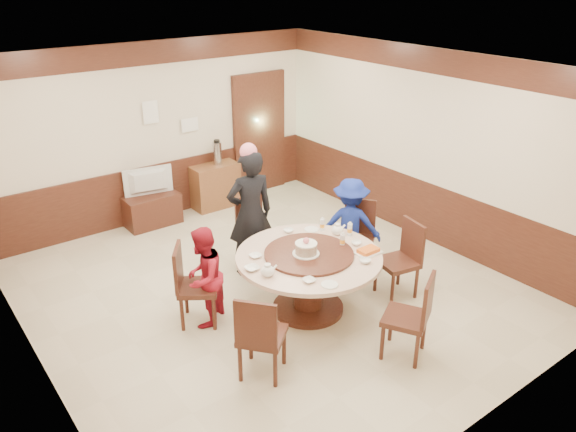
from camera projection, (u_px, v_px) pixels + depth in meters
room at (268, 213)px, 6.78m from camera, size 6.00×6.04×2.84m
banquet_table at (309, 271)px, 6.58m from camera, size 1.70×1.70×0.78m
chair_0 at (356, 250)px, 7.56m from camera, size 0.62×0.62×0.97m
chair_1 at (257, 244)px, 7.71m from camera, size 0.45×0.46×0.97m
chair_2 at (197, 298)px, 6.46m from camera, size 0.62×0.61×0.97m
chair_3 at (262, 349)px, 5.61m from camera, size 0.62×0.62×0.97m
chair_4 at (406, 330)px, 5.90m from camera, size 0.60×0.60×0.97m
chair_5 at (398, 273)px, 7.00m from camera, size 0.52×0.52×0.97m
person_standing at (250, 214)px, 7.29m from camera, size 0.70×0.53×1.72m
person_red at (203, 277)px, 6.32m from camera, size 0.74×0.71×1.20m
person_blue at (350, 224)px, 7.49m from camera, size 0.92×0.93×1.29m
birthday_cake at (306, 248)px, 6.42m from camera, size 0.31×0.31×0.21m
teapot_left at (268, 271)px, 6.03m from camera, size 0.17×0.15×0.13m
teapot_right at (337, 230)px, 6.96m from camera, size 0.17×0.15×0.13m
bowl_0 at (255, 256)px, 6.43m from camera, size 0.14×0.14×0.03m
bowl_1 at (365, 261)px, 6.31m from camera, size 0.13×0.13×0.04m
bowl_2 at (309, 280)px, 5.93m from camera, size 0.13×0.13×0.03m
bowl_3 at (356, 243)px, 6.72m from camera, size 0.12×0.12×0.04m
bowl_4 at (252, 268)px, 6.16m from camera, size 0.16×0.16×0.04m
bowl_5 at (288, 231)px, 7.03m from camera, size 0.13×0.13×0.04m
saucer_near at (330, 285)px, 5.88m from camera, size 0.18×0.18×0.01m
saucer_far at (312, 229)px, 7.10m from camera, size 0.18×0.18×0.01m
shrimp_platter at (368, 251)px, 6.51m from camera, size 0.30×0.20×0.06m
bottle_0 at (342, 240)px, 6.65m from camera, size 0.06×0.06×0.16m
bottle_1 at (350, 230)px, 6.92m from camera, size 0.06×0.06×0.16m
bottle_2 at (322, 225)px, 7.05m from camera, size 0.06×0.06×0.16m
tv_stand at (152, 210)px, 8.92m from camera, size 0.85×0.45×0.50m
television at (149, 182)px, 8.73m from camera, size 0.77×0.24×0.44m
side_cabinet at (215, 186)px, 9.54m from camera, size 0.80×0.40×0.75m
thermos at (217, 153)px, 9.35m from camera, size 0.15×0.15×0.38m
notice_left at (151, 112)px, 8.58m from camera, size 0.25×0.00×0.35m
notice_right at (190, 125)px, 9.06m from camera, size 0.30×0.00×0.22m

